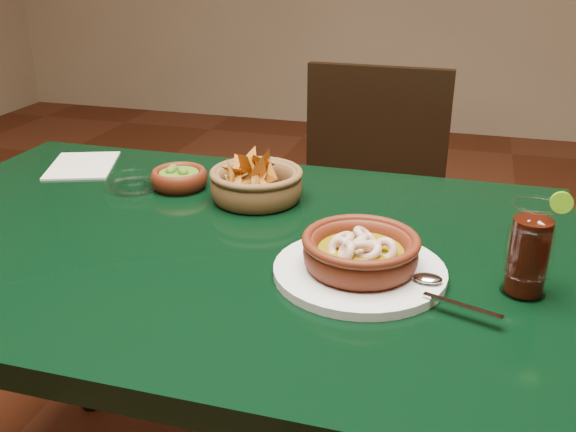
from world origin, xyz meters
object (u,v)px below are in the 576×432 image
(dining_table, at_px, (214,287))
(chip_basket, at_px, (256,184))
(dining_chair, at_px, (364,222))
(shrimp_plate, at_px, (360,257))
(cola_drink, at_px, (529,250))

(dining_table, relative_size, chip_basket, 5.76)
(dining_chair, relative_size, shrimp_plate, 2.73)
(dining_table, relative_size, dining_chair, 1.34)
(dining_table, relative_size, cola_drink, 7.78)
(dining_table, distance_m, cola_drink, 0.52)
(shrimp_plate, xyz_separation_m, chip_basket, (-0.24, 0.24, 0.00))
(shrimp_plate, relative_size, cola_drink, 2.13)
(dining_table, distance_m, dining_chair, 0.74)
(dining_chair, height_order, chip_basket, dining_chair)
(shrimp_plate, height_order, cola_drink, cola_drink)
(cola_drink, bearing_deg, dining_table, 173.68)
(dining_chair, xyz_separation_m, cola_drink, (0.35, -0.76, 0.32))
(dining_chair, bearing_deg, cola_drink, -65.56)
(dining_chair, relative_size, cola_drink, 5.83)
(shrimp_plate, relative_size, chip_basket, 1.58)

